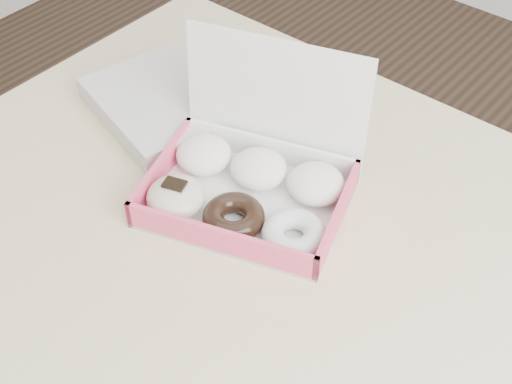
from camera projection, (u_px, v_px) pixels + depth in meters
The scene contains 3 objects.
table at pixel (307, 292), 0.99m from camera, with size 1.20×0.80×0.75m.
donut_box at pixel (249, 180), 0.99m from camera, with size 0.33×0.30×0.20m.
newspapers at pixel (163, 104), 1.13m from camera, with size 0.23×0.19×0.04m, color beige.
Camera 1 is at (0.33, -0.51, 1.46)m, focal length 50.00 mm.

